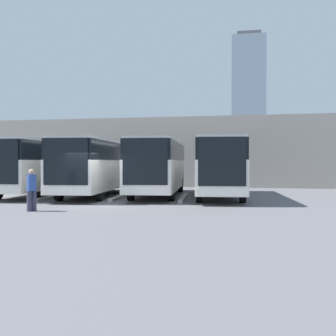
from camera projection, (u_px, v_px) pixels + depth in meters
ground_plane at (94, 205)px, 20.22m from camera, size 600.00×600.00×0.00m
bus_0 at (219, 165)px, 24.61m from camera, size 3.62×11.11×3.33m
curb_divider_0 at (184, 198)px, 23.44m from camera, size 0.84×5.68×0.15m
bus_1 at (159, 165)px, 25.57m from camera, size 3.62×11.11×3.33m
curb_divider_1 at (121, 196)px, 24.39m from camera, size 0.84×5.68×0.15m
bus_2 at (96, 165)px, 25.47m from camera, size 3.62×11.11×3.33m
curb_divider_2 at (56, 196)px, 24.29m from camera, size 0.84×5.68×0.15m
bus_3 at (41, 165)px, 26.28m from camera, size 3.62×11.11×3.33m
pedestrian at (32, 189)px, 17.55m from camera, size 0.55×0.55×1.76m
station_building at (176, 153)px, 41.18m from camera, size 44.37×15.56×5.81m
office_tower at (249, 101)px, 225.39m from camera, size 17.65×17.65×70.81m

